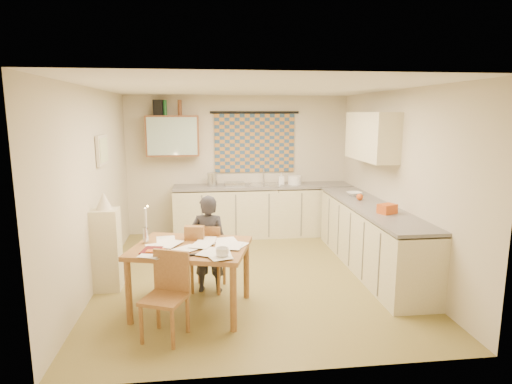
{
  "coord_description": "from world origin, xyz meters",
  "views": [
    {
      "loc": [
        -0.61,
        -5.52,
        2.18
      ],
      "look_at": [
        0.08,
        0.2,
        1.12
      ],
      "focal_mm": 30.0,
      "sensor_mm": 36.0,
      "label": 1
    }
  ],
  "objects": [
    {
      "name": "wall_right",
      "position": [
        2.01,
        0.0,
        1.25
      ],
      "size": [
        0.02,
        4.5,
        2.5
      ],
      "primitive_type": "cube",
      "color": "beige",
      "rests_on": "floor"
    },
    {
      "name": "book",
      "position": [
        -1.19,
        -0.98,
        0.76
      ],
      "size": [
        0.38,
        0.39,
        0.02
      ],
      "primitive_type": "imported",
      "rotation": [
        0.0,
        0.0,
        -0.66
      ],
      "color": "#C54F16",
      "rests_on": "dining_table"
    },
    {
      "name": "chair_near",
      "position": [
        -1.02,
        -1.54,
        0.26
      ],
      "size": [
        0.5,
        0.5,
        0.85
      ],
      "rotation": [
        0.0,
        0.0,
        -0.4
      ],
      "color": "brown",
      "rests_on": "floor"
    },
    {
      "name": "curtain_rod",
      "position": [
        0.3,
        2.2,
        2.2
      ],
      "size": [
        1.6,
        0.04,
        0.04
      ],
      "primitive_type": "cylinder",
      "rotation": [
        0.0,
        1.57,
        0.0
      ],
      "color": "black",
      "rests_on": "wall_back"
    },
    {
      "name": "eyeglasses",
      "position": [
        -0.74,
        -1.29,
        0.76
      ],
      "size": [
        0.13,
        0.05,
        0.02
      ],
      "primitive_type": "cube",
      "rotation": [
        0.0,
        0.0,
        0.02
      ],
      "color": "black",
      "rests_on": "dining_table"
    },
    {
      "name": "bottle_green",
      "position": [
        -1.27,
        2.08,
        2.28
      ],
      "size": [
        0.09,
        0.09,
        0.26
      ],
      "primitive_type": "cylinder",
      "rotation": [
        0.0,
        0.0,
        -0.26
      ],
      "color": "#195926",
      "rests_on": "wall_cabinet"
    },
    {
      "name": "wall_cabinet",
      "position": [
        -1.15,
        2.08,
        1.8
      ],
      "size": [
        0.9,
        0.34,
        0.7
      ],
      "primitive_type": "cube",
      "color": "brown",
      "rests_on": "wall_back"
    },
    {
      "name": "candle_flame",
      "position": [
        -1.25,
        -0.75,
        1.16
      ],
      "size": [
        0.02,
        0.02,
        0.02
      ],
      "primitive_type": "sphere",
      "color": "#FFCC66",
      "rests_on": "dining_table"
    },
    {
      "name": "dish_rack",
      "position": [
        -0.09,
        1.95,
        0.95
      ],
      "size": [
        0.35,
        0.3,
        0.06
      ],
      "primitive_type": "cube",
      "rotation": [
        0.0,
        0.0,
        0.0
      ],
      "color": "silver",
      "rests_on": "counter_back"
    },
    {
      "name": "wall_front",
      "position": [
        0.0,
        -2.26,
        1.25
      ],
      "size": [
        4.0,
        0.02,
        2.5
      ],
      "primitive_type": "cube",
      "color": "beige",
      "rests_on": "floor"
    },
    {
      "name": "fruit_orange",
      "position": [
        1.65,
        0.43,
        0.97
      ],
      "size": [
        0.1,
        0.1,
        0.1
      ],
      "primitive_type": "sphere",
      "color": "#C54F16",
      "rests_on": "counter_right"
    },
    {
      "name": "candle",
      "position": [
        -1.28,
        -0.78,
        1.04
      ],
      "size": [
        0.03,
        0.03,
        0.22
      ],
      "primitive_type": "cylinder",
      "rotation": [
        0.0,
        0.0,
        -0.46
      ],
      "color": "white",
      "rests_on": "dining_table"
    },
    {
      "name": "floor",
      "position": [
        0.0,
        0.0,
        -0.01
      ],
      "size": [
        4.0,
        4.5,
        0.02
      ],
      "primitive_type": "cube",
      "color": "olive",
      "rests_on": "ground"
    },
    {
      "name": "lampshade",
      "position": [
        -1.84,
        -0.24,
        1.14
      ],
      "size": [
        0.2,
        0.2,
        0.22
      ],
      "primitive_type": "cone",
      "color": "beige",
      "rests_on": "shelf_stand"
    },
    {
      "name": "wall_back",
      "position": [
        0.0,
        2.26,
        1.25
      ],
      "size": [
        4.0,
        0.02,
        2.5
      ],
      "primitive_type": "cube",
      "color": "beige",
      "rests_on": "floor"
    },
    {
      "name": "sink",
      "position": [
        0.47,
        1.95,
        0.88
      ],
      "size": [
        0.67,
        0.61,
        0.1
      ],
      "primitive_type": "cube",
      "rotation": [
        0.0,
        0.0,
        -0.34
      ],
      "color": "silver",
      "rests_on": "counter_back"
    },
    {
      "name": "orange_bag",
      "position": [
        1.7,
        -0.42,
        0.98
      ],
      "size": [
        0.27,
        0.24,
        0.12
      ],
      "primitive_type": "cube",
      "rotation": [
        0.0,
        0.0,
        0.43
      ],
      "color": "#C54F16",
      "rests_on": "counter_right"
    },
    {
      "name": "orange_box",
      "position": [
        -1.17,
        -1.19,
        0.77
      ],
      "size": [
        0.13,
        0.1,
        0.04
      ],
      "primitive_type": "cube",
      "rotation": [
        0.0,
        0.0,
        -0.13
      ],
      "color": "#C54F16",
      "rests_on": "dining_table"
    },
    {
      "name": "print_canvas",
      "position": [
        -1.95,
        0.4,
        1.7
      ],
      "size": [
        0.01,
        0.42,
        0.32
      ],
      "primitive_type": "cube",
      "color": "white",
      "rests_on": "wall_left"
    },
    {
      "name": "ceiling",
      "position": [
        0.0,
        0.0,
        2.51
      ],
      "size": [
        4.0,
        4.5,
        0.02
      ],
      "primitive_type": "cube",
      "color": "white",
      "rests_on": "floor"
    },
    {
      "name": "counter_right",
      "position": [
        1.7,
        0.08,
        0.45
      ],
      "size": [
        0.62,
        2.95,
        0.92
      ],
      "color": "beige",
      "rests_on": "floor"
    },
    {
      "name": "chair_far",
      "position": [
        -0.59,
        -0.4,
        0.27
      ],
      "size": [
        0.47,
        0.47,
        0.86
      ],
      "rotation": [
        0.0,
        0.0,
        2.89
      ],
      "color": "brown",
      "rests_on": "floor"
    },
    {
      "name": "soap_bottle",
      "position": [
        0.76,
        2.0,
        1.03
      ],
      "size": [
        0.11,
        0.11,
        0.21
      ],
      "primitive_type": "imported",
      "rotation": [
        0.0,
        0.0,
        -0.06
      ],
      "color": "white",
      "rests_on": "counter_back"
    },
    {
      "name": "kettle",
      "position": [
        -0.48,
        1.95,
        1.04
      ],
      "size": [
        0.2,
        0.2,
        0.24
      ],
      "primitive_type": "cylinder",
      "rotation": [
        0.0,
        0.0,
        0.14
      ],
      "color": "silver",
      "rests_on": "counter_back"
    },
    {
      "name": "counter_back",
      "position": [
        0.48,
        1.95,
        0.45
      ],
      "size": [
        3.3,
        0.62,
        0.92
      ],
      "color": "beige",
      "rests_on": "floor"
    },
    {
      "name": "mug",
      "position": [
        -0.45,
        -1.39,
        0.8
      ],
      "size": [
        0.14,
        0.14,
        0.1
      ],
      "primitive_type": "imported",
      "rotation": [
        0.0,
        0.0,
        0.04
      ],
      "color": "white",
      "rests_on": "dining_table"
    },
    {
      "name": "framed_print",
      "position": [
        -1.97,
        0.4,
        1.7
      ],
      "size": [
        0.04,
        0.5,
        0.4
      ],
      "primitive_type": "cube",
      "color": "beige",
      "rests_on": "wall_left"
    },
    {
      "name": "stove",
      "position": [
        1.7,
        -0.85,
        0.43
      ],
      "size": [
        0.55,
        0.55,
        0.86
      ],
      "color": "white",
      "rests_on": "floor"
    },
    {
      "name": "wall_cabinet_glass",
      "position": [
        -1.15,
        1.91,
        1.8
      ],
      "size": [
        0.84,
        0.02,
        0.64
      ],
      "primitive_type": "cube",
      "color": "#99B2A5",
      "rests_on": "wall_back"
    },
    {
      "name": "mixing_bowl",
      "position": [
        0.99,
        1.95,
        1.0
      ],
      "size": [
        0.31,
        0.31,
        0.16
      ],
      "primitive_type": "cylinder",
      "rotation": [
        0.0,
        0.0,
        0.4
      ],
      "color": "white",
      "rests_on": "counter_back"
    },
    {
      "name": "dining_table",
      "position": [
        -0.78,
        -0.96,
        0.38
      ],
      "size": [
        1.43,
        1.22,
        0.75
      ],
      "rotation": [
        0.0,
        0.0,
        -0.26
      ],
      "color": "brown",
      "rests_on": "floor"
    },
    {
      "name": "bottle_brown",
      "position": [
        -1.02,
        2.08,
        2.28
      ],
      "size": [
        0.09,
        0.09,
        0.26
      ],
      "primitive_type": "cylinder",
      "rotation": [
        0.0,
        0.0,
        -0.28
      ],
      "color": "brown",
      "rests_on": "wall_cabinet"
    },
    {
      "name": "window_blind",
      "position": [
        0.3,
        2.22,
        1.65
      ],
      "size": [
        1.45,
        0.03,
        1.05
      ],
      "primitive_type": "cube",
      "color": "navy",
      "rests_on": "wall_back"
    },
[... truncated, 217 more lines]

